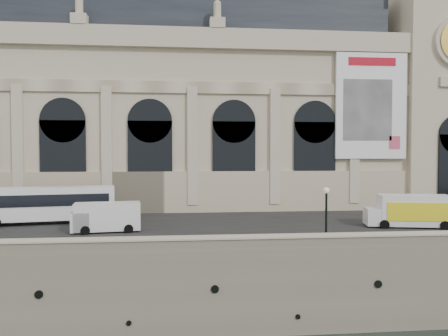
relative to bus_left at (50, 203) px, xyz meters
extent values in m
cube|color=gray|center=(13.61, 19.95, -5.10)|extent=(160.00, 70.00, 6.00)
cube|color=#2D2D2D|center=(13.61, -1.05, -2.07)|extent=(160.00, 24.00, 0.06)
cube|color=gray|center=(13.61, -14.45, -1.55)|extent=(160.00, 1.20, 1.10)
cube|color=#C3B49D|center=(13.61, -14.45, -0.95)|extent=(160.00, 1.40, 0.12)
cube|color=#C0B494|center=(7.61, 15.95, 8.90)|extent=(68.00, 18.00, 22.00)
cube|color=#C3B49D|center=(7.61, 6.80, 0.40)|extent=(68.60, 0.40, 5.00)
cube|color=#C3B49D|center=(7.61, 6.65, 18.70)|extent=(69.00, 0.80, 2.40)
cube|color=#C3B49D|center=(7.61, 6.80, 12.90)|extent=(68.00, 0.30, 1.40)
cube|color=#282E35|center=(7.61, 15.95, 22.90)|extent=(64.00, 15.00, 6.00)
cube|color=#C3B49D|center=(-5.39, 6.70, 5.90)|extent=(1.20, 0.50, 14.00)
cube|color=black|center=(-0.39, 6.77, 4.40)|extent=(5.20, 0.25, 9.00)
cylinder|color=black|center=(-0.39, 6.77, 8.90)|extent=(5.20, 0.25, 5.20)
cube|color=#C3B49D|center=(4.61, 6.70, 5.90)|extent=(1.20, 0.50, 14.00)
cube|color=black|center=(9.61, 6.77, 4.40)|extent=(5.20, 0.25, 9.00)
cylinder|color=black|center=(9.61, 6.77, 8.90)|extent=(5.20, 0.25, 5.20)
cube|color=#C3B49D|center=(14.61, 6.70, 5.90)|extent=(1.20, 0.50, 14.00)
cube|color=black|center=(19.61, 6.77, 4.40)|extent=(5.20, 0.25, 9.00)
cylinder|color=black|center=(19.61, 6.77, 8.90)|extent=(5.20, 0.25, 5.20)
cube|color=#C3B49D|center=(24.61, 6.70, 5.90)|extent=(1.20, 0.50, 14.00)
cube|color=black|center=(29.61, 6.77, 4.40)|extent=(5.20, 0.25, 9.00)
cylinder|color=black|center=(29.61, 6.77, 8.90)|extent=(5.20, 0.25, 5.20)
cube|color=#C3B49D|center=(34.61, 6.70, 5.90)|extent=(1.20, 0.50, 14.00)
cube|color=white|center=(36.61, 6.50, 10.90)|extent=(9.00, 0.35, 13.00)
cube|color=#AA0B1B|center=(36.61, 6.30, 16.30)|extent=(6.00, 0.06, 1.00)
cube|color=gray|center=(36.11, 6.30, 10.40)|extent=(6.20, 0.06, 7.50)
cube|color=#C84666|center=(39.61, 6.30, 6.40)|extent=(1.40, 0.06, 1.60)
cube|color=#C0B494|center=(47.61, 12.95, 12.90)|extent=(12.00, 14.00, 30.00)
cube|color=white|center=(0.01, 0.00, 0.01)|extent=(12.92, 4.62, 3.27)
cube|color=black|center=(0.23, -1.34, 0.43)|extent=(11.47, 1.93, 1.16)
cube|color=black|center=(-0.20, 1.34, 0.43)|extent=(11.47, 1.93, 1.16)
cylinder|color=black|center=(-4.88, 0.55, -1.57)|extent=(1.09, 0.48, 1.06)
cylinder|color=black|center=(4.91, -0.54, -1.57)|extent=(1.09, 0.48, 1.06)
cylinder|color=black|center=(4.49, 2.06, -1.57)|extent=(1.09, 0.48, 1.06)
cube|color=white|center=(6.58, -5.17, -0.65)|extent=(6.05, 3.01, 2.47)
cube|color=white|center=(4.28, -5.48, -1.03)|extent=(1.91, 2.45, 1.72)
cube|color=black|center=(3.68, -5.56, -0.43)|extent=(0.32, 1.92, 0.86)
cylinder|color=black|center=(4.88, -6.53, -1.69)|extent=(0.84, 0.37, 0.82)
cylinder|color=black|center=(4.59, -4.30, -1.69)|extent=(0.84, 0.37, 0.82)
cylinder|color=black|center=(8.56, -6.04, -1.69)|extent=(0.84, 0.37, 0.82)
cylinder|color=black|center=(8.27, -3.80, -1.69)|extent=(0.84, 0.37, 0.82)
cube|color=white|center=(35.63, -5.55, -0.41)|extent=(6.90, 3.78, 2.94)
cube|color=yellow|center=(35.36, -6.81, -0.41)|extent=(5.55, 1.21, 1.74)
cube|color=#AA0B1B|center=(35.36, -6.81, -0.41)|extent=(3.20, 0.71, 0.65)
cube|color=white|center=(32.01, -4.80, -1.07)|extent=(2.19, 2.70, 1.63)
cylinder|color=black|center=(32.39, -6.15, -1.66)|extent=(0.91, 0.48, 0.87)
cylinder|color=black|center=(32.90, -3.70, -1.66)|extent=(0.91, 0.48, 0.87)
cylinder|color=black|center=(37.72, -7.27, -1.66)|extent=(0.91, 0.48, 0.87)
cylinder|color=black|center=(38.23, -4.82, -1.66)|extent=(0.91, 0.48, 0.87)
cylinder|color=black|center=(24.26, -13.30, -1.89)|extent=(0.47, 0.47, 0.43)
cylinder|color=black|center=(24.26, -13.30, 0.03)|extent=(0.17, 0.17, 4.25)
sphere|color=beige|center=(24.26, -13.30, 2.26)|extent=(0.47, 0.47, 0.47)
camera|label=1|loc=(13.26, -45.46, 5.12)|focal=35.00mm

